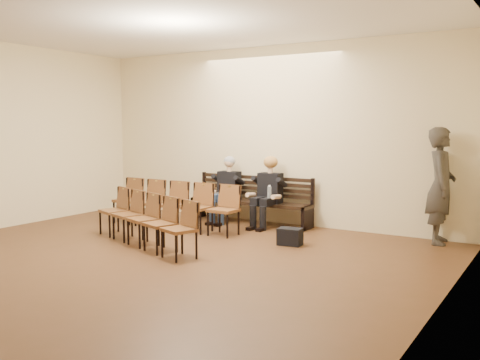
{
  "coord_description": "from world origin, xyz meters",
  "views": [
    {
      "loc": [
        5.13,
        -4.4,
        1.97
      ],
      "look_at": [
        -0.1,
        4.05,
        0.93
      ],
      "focal_mm": 40.0,
      "sensor_mm": 36.0,
      "label": 1
    }
  ],
  "objects_px": {
    "seated_woman": "(268,194)",
    "chair_row_front": "(143,220)",
    "bag": "(290,237)",
    "water_bottle": "(269,199)",
    "passerby": "(441,177)",
    "bench": "(250,212)",
    "seated_man": "(227,190)",
    "laptop": "(222,195)",
    "chair_row_back": "(173,205)"
  },
  "relations": [
    {
      "from": "water_bottle",
      "to": "chair_row_back",
      "type": "xyz_separation_m",
      "value": [
        -1.57,
        -0.93,
        -0.13
      ]
    },
    {
      "from": "seated_man",
      "to": "passerby",
      "type": "relative_size",
      "value": 0.58
    },
    {
      "from": "chair_row_back",
      "to": "laptop",
      "type": "bearing_deg",
      "value": 65.55
    },
    {
      "from": "chair_row_front",
      "to": "chair_row_back",
      "type": "height_order",
      "value": "chair_row_back"
    },
    {
      "from": "bench",
      "to": "laptop",
      "type": "height_order",
      "value": "laptop"
    },
    {
      "from": "chair_row_back",
      "to": "bench",
      "type": "bearing_deg",
      "value": 52.73
    },
    {
      "from": "bag",
      "to": "chair_row_back",
      "type": "bearing_deg",
      "value": 178.31
    },
    {
      "from": "laptop",
      "to": "passerby",
      "type": "bearing_deg",
      "value": 3.21
    },
    {
      "from": "seated_woman",
      "to": "bag",
      "type": "relative_size",
      "value": 3.37
    },
    {
      "from": "laptop",
      "to": "water_bottle",
      "type": "xyz_separation_m",
      "value": [
        1.11,
        -0.08,
        0.02
      ]
    },
    {
      "from": "bag",
      "to": "chair_row_back",
      "type": "height_order",
      "value": "chair_row_back"
    },
    {
      "from": "laptop",
      "to": "passerby",
      "type": "distance_m",
      "value": 4.14
    },
    {
      "from": "passerby",
      "to": "laptop",
      "type": "bearing_deg",
      "value": 84.63
    },
    {
      "from": "water_bottle",
      "to": "bag",
      "type": "height_order",
      "value": "water_bottle"
    },
    {
      "from": "bag",
      "to": "chair_row_back",
      "type": "relative_size",
      "value": 0.14
    },
    {
      "from": "bag",
      "to": "chair_row_front",
      "type": "bearing_deg",
      "value": -147.87
    },
    {
      "from": "chair_row_back",
      "to": "chair_row_front",
      "type": "bearing_deg",
      "value": -70.48
    },
    {
      "from": "chair_row_front",
      "to": "chair_row_back",
      "type": "xyz_separation_m",
      "value": [
        -0.47,
        1.35,
        0.02
      ]
    },
    {
      "from": "bag",
      "to": "passerby",
      "type": "distance_m",
      "value": 2.67
    },
    {
      "from": "laptop",
      "to": "bag",
      "type": "height_order",
      "value": "laptop"
    },
    {
      "from": "seated_man",
      "to": "bag",
      "type": "relative_size",
      "value": 3.41
    },
    {
      "from": "bag",
      "to": "chair_row_front",
      "type": "height_order",
      "value": "chair_row_front"
    },
    {
      "from": "seated_woman",
      "to": "chair_row_front",
      "type": "distance_m",
      "value": 2.66
    },
    {
      "from": "laptop",
      "to": "chair_row_front",
      "type": "distance_m",
      "value": 2.35
    },
    {
      "from": "seated_woman",
      "to": "laptop",
      "type": "xyz_separation_m",
      "value": [
        -0.97,
        -0.12,
        -0.08
      ]
    },
    {
      "from": "bench",
      "to": "seated_woman",
      "type": "xyz_separation_m",
      "value": [
        0.47,
        -0.12,
        0.41
      ]
    },
    {
      "from": "bench",
      "to": "chair_row_back",
      "type": "height_order",
      "value": "chair_row_back"
    },
    {
      "from": "passerby",
      "to": "chair_row_back",
      "type": "distance_m",
      "value": 4.78
    },
    {
      "from": "seated_man",
      "to": "bag",
      "type": "distance_m",
      "value": 2.41
    },
    {
      "from": "water_bottle",
      "to": "bag",
      "type": "xyz_separation_m",
      "value": [
        0.93,
        -1.0,
        -0.44
      ]
    },
    {
      "from": "seated_woman",
      "to": "chair_row_back",
      "type": "bearing_deg",
      "value": -141.66
    },
    {
      "from": "laptop",
      "to": "chair_row_front",
      "type": "relative_size",
      "value": 0.12
    },
    {
      "from": "bag",
      "to": "water_bottle",
      "type": "bearing_deg",
      "value": 133.04
    },
    {
      "from": "bag",
      "to": "chair_row_front",
      "type": "xyz_separation_m",
      "value": [
        -2.03,
        -1.27,
        0.29
      ]
    },
    {
      "from": "laptop",
      "to": "bag",
      "type": "xyz_separation_m",
      "value": [
        2.04,
        -1.08,
        -0.42
      ]
    },
    {
      "from": "laptop",
      "to": "passerby",
      "type": "xyz_separation_m",
      "value": [
        4.09,
        0.34,
        0.55
      ]
    },
    {
      "from": "water_bottle",
      "to": "seated_woman",
      "type": "bearing_deg",
      "value": 125.74
    },
    {
      "from": "water_bottle",
      "to": "chair_row_front",
      "type": "distance_m",
      "value": 2.53
    },
    {
      "from": "seated_woman",
      "to": "passerby",
      "type": "relative_size",
      "value": 0.58
    },
    {
      "from": "bag",
      "to": "seated_man",
      "type": "bearing_deg",
      "value": 149.31
    },
    {
      "from": "bench",
      "to": "bag",
      "type": "distance_m",
      "value": 2.04
    },
    {
      "from": "seated_woman",
      "to": "water_bottle",
      "type": "relative_size",
      "value": 5.06
    },
    {
      "from": "seated_woman",
      "to": "passerby",
      "type": "height_order",
      "value": "passerby"
    },
    {
      "from": "chair_row_front",
      "to": "seated_woman",
      "type": "bearing_deg",
      "value": 88.48
    },
    {
      "from": "bench",
      "to": "passerby",
      "type": "xyz_separation_m",
      "value": [
        3.59,
        0.1,
        0.88
      ]
    },
    {
      "from": "passerby",
      "to": "chair_row_back",
      "type": "xyz_separation_m",
      "value": [
        -4.54,
        -1.35,
        -0.66
      ]
    },
    {
      "from": "seated_man",
      "to": "water_bottle",
      "type": "height_order",
      "value": "seated_man"
    },
    {
      "from": "seated_man",
      "to": "passerby",
      "type": "bearing_deg",
      "value": 3.1
    },
    {
      "from": "seated_woman",
      "to": "laptop",
      "type": "height_order",
      "value": "seated_woman"
    },
    {
      "from": "water_bottle",
      "to": "passerby",
      "type": "bearing_deg",
      "value": 8.06
    }
  ]
}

